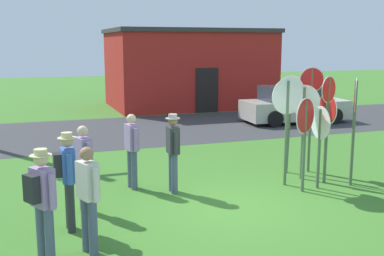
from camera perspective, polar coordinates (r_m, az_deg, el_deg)
The scene contains 19 objects.
ground_plane at distance 9.44m, azimuth 4.82°, elevation -9.76°, with size 80.00×80.00×0.00m, color #3D7528.
street_asphalt at distance 17.86m, azimuth -7.25°, elevation -0.26°, with size 60.00×6.40×0.01m, color #38383A.
building_background at distance 24.57m, azimuth -0.40°, elevation 7.30°, with size 8.07×5.41×3.95m.
parked_car_on_street at distance 19.92m, azimuth 12.19°, elevation 2.67°, with size 4.39×2.19×1.51m.
stop_sign_far_back at distance 10.78m, azimuth 15.25°, elevation -0.59°, with size 0.07×0.75×1.87m.
stop_sign_rear_right at distance 12.09m, azimuth 14.20°, elevation 2.89°, with size 0.60×0.19×2.65m.
stop_sign_tallest at distance 11.40m, azimuth 13.37°, elevation 1.51°, with size 0.51×0.55×2.27m.
stop_sign_leaning_right at distance 11.21m, azimuth 16.11°, elevation 1.74°, with size 0.56×0.28×2.49m.
stop_sign_nearest at distance 11.16m, azimuth 19.09°, elevation 1.80°, with size 0.50×0.61×2.47m.
stop_sign_low_front at distance 11.90m, azimuth 16.04°, elevation 1.03°, with size 0.09×0.79×2.05m.
stop_sign_leaning_left at distance 10.79m, azimuth 11.45°, elevation 1.94°, with size 0.82×0.08×2.47m.
stop_sign_center_cluster at distance 11.92m, azimuth 11.75°, elevation 2.60°, with size 0.40×0.71×2.46m.
stop_sign_rear_left at distance 10.42m, azimuth 13.53°, elevation 0.00°, with size 0.70×0.40×2.08m.
person_in_dark_shirt at distance 8.37m, azimuth -14.88°, elevation -5.44°, with size 0.40×0.57×1.74m.
person_on_left at distance 9.25m, azimuth -12.96°, elevation -4.23°, with size 0.32×0.55×1.69m.
person_near_signs at distance 7.21m, azimuth -17.73°, elevation -8.11°, with size 0.46×0.50×1.74m.
person_with_sunhat at distance 10.55m, azimuth -7.30°, elevation -2.29°, with size 0.27×0.56×1.69m.
person_holding_notes at distance 7.41m, azimuth -12.47°, elevation -7.85°, with size 0.34×0.53×1.69m.
person_in_blue at distance 10.16m, azimuth -2.33°, elevation -2.50°, with size 0.31×0.57×1.74m.
Camera 1 is at (-3.68, -8.07, 3.21)m, focal length 44.01 mm.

